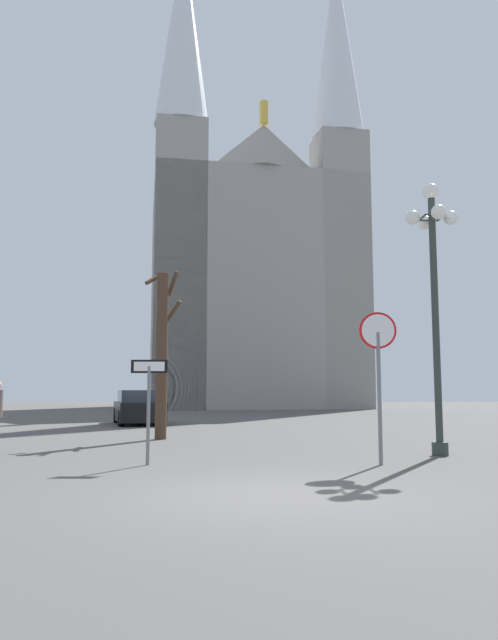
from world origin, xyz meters
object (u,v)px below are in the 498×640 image
(cathedral, at_px, (253,268))
(street_lamp, at_px, (434,276))
(stop_sign, at_px, (378,358))
(one_way_arrow_sign, at_px, (149,395))
(parked_car_near_black, at_px, (139,408))
(bare_tree, at_px, (162,351))

(cathedral, relative_size, street_lamp, 5.97)
(stop_sign, bearing_deg, one_way_arrow_sign, 177.99)
(cathedral, height_order, parked_car_near_black, cathedral)
(bare_tree, height_order, parked_car_near_black, bare_tree)
(stop_sign, height_order, bare_tree, bare_tree)
(bare_tree, relative_size, parked_car_near_black, 1.17)
(stop_sign, relative_size, parked_car_near_black, 0.69)
(stop_sign, bearing_deg, cathedral, 91.66)
(parked_car_near_black, bearing_deg, street_lamp, -55.05)
(street_lamp, bearing_deg, parked_car_near_black, 124.95)
(street_lamp, relative_size, bare_tree, 1.23)
(one_way_arrow_sign, xyz_separation_m, parked_car_near_black, (-2.19, 13.60, -0.69))
(one_way_arrow_sign, distance_m, parked_car_near_black, 13.80)
(stop_sign, bearing_deg, street_lamp, 42.42)
(bare_tree, bearing_deg, parked_car_near_black, 103.22)
(cathedral, relative_size, parked_car_near_black, 8.57)
(bare_tree, distance_m, parked_car_near_black, 8.01)
(cathedral, bearing_deg, stop_sign, -88.34)
(cathedral, bearing_deg, one_way_arrow_sign, -95.61)
(cathedral, distance_m, stop_sign, 37.28)
(stop_sign, height_order, one_way_arrow_sign, stop_sign)
(bare_tree, bearing_deg, stop_sign, -51.16)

